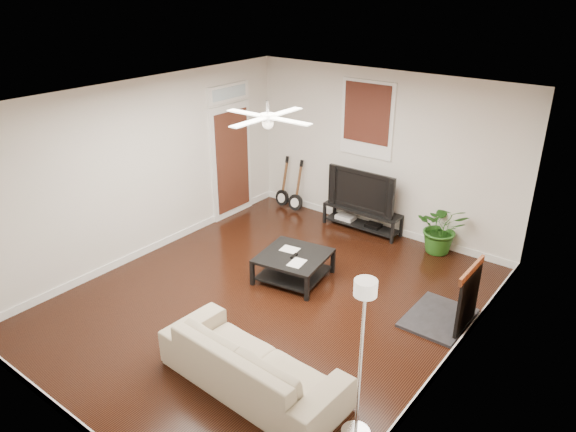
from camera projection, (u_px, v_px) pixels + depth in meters
name	position (u px, v px, depth m)	size (l,w,h in m)	color
room	(269.00, 208.00, 6.97)	(5.01, 6.01, 2.81)	black
brick_accent	(487.00, 233.00, 6.30)	(0.02, 2.20, 2.80)	#975230
fireplace	(453.00, 293.00, 6.84)	(0.80, 1.10, 0.92)	black
window_back	(367.00, 119.00, 9.06)	(1.00, 0.06, 1.30)	#3F1611
door_left	(231.00, 151.00, 9.77)	(0.08, 1.00, 2.50)	white
tv_stand	(362.00, 219.00, 9.56)	(1.43, 0.38, 0.40)	black
tv	(364.00, 189.00, 9.34)	(1.28, 0.17, 0.74)	black
coffee_table	(293.00, 267.00, 8.00)	(0.95, 0.95, 0.40)	black
sofa	(252.00, 362.00, 5.84)	(2.17, 0.85, 0.63)	beige
floor_lamp	(360.00, 362.00, 4.97)	(0.29, 0.29, 1.77)	silver
potted_plant	(442.00, 228.00, 8.68)	(0.79, 0.68, 0.87)	#235919
guitar_left	(282.00, 182.00, 10.41)	(0.31, 0.22, 1.00)	black
guitar_right	(296.00, 187.00, 10.20)	(0.31, 0.22, 1.00)	black
ceiling_fan	(268.00, 117.00, 6.48)	(1.24, 1.24, 0.32)	white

